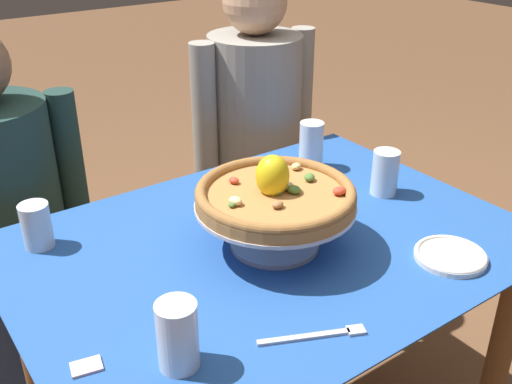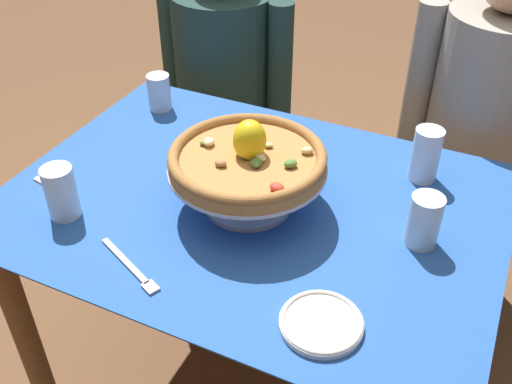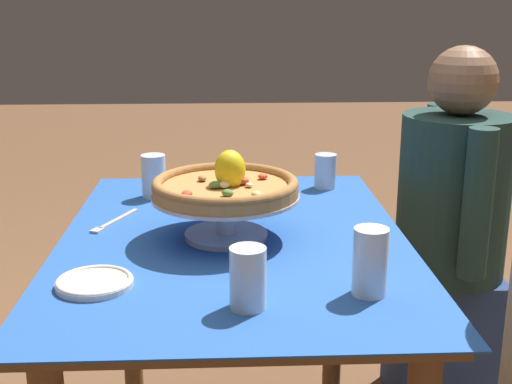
# 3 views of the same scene
# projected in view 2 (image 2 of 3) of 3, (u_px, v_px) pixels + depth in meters

# --- Properties ---
(dining_table) EXTENTS (1.11, 0.81, 0.73)m
(dining_table) POSITION_uv_depth(u_px,v_px,m) (252.00, 240.00, 1.41)
(dining_table) COLOR brown
(dining_table) RESTS_ON ground
(pizza_stand) EXTENTS (0.35, 0.35, 0.10)m
(pizza_stand) POSITION_uv_depth(u_px,v_px,m) (247.00, 180.00, 1.28)
(pizza_stand) COLOR #B7B7C1
(pizza_stand) RESTS_ON dining_table
(pizza) EXTENTS (0.34, 0.34, 0.11)m
(pizza) POSITION_uv_depth(u_px,v_px,m) (247.00, 157.00, 1.25)
(pizza) COLOR #AD753D
(pizza) RESTS_ON pizza_stand
(water_glass_back_left) EXTENTS (0.06, 0.06, 0.10)m
(water_glass_back_left) POSITION_uv_depth(u_px,v_px,m) (159.00, 94.00, 1.65)
(water_glass_back_left) COLOR silver
(water_glass_back_left) RESTS_ON dining_table
(water_glass_back_right) EXTENTS (0.07, 0.07, 0.13)m
(water_glass_back_right) POSITION_uv_depth(u_px,v_px,m) (425.00, 158.00, 1.37)
(water_glass_back_right) COLOR white
(water_glass_back_right) RESTS_ON dining_table
(water_glass_front_left) EXTENTS (0.07, 0.07, 0.12)m
(water_glass_front_left) POSITION_uv_depth(u_px,v_px,m) (62.00, 195.00, 1.26)
(water_glass_front_left) COLOR white
(water_glass_front_left) RESTS_ON dining_table
(water_glass_side_right) EXTENTS (0.07, 0.07, 0.12)m
(water_glass_side_right) POSITION_uv_depth(u_px,v_px,m) (423.00, 224.00, 1.19)
(water_glass_side_right) COLOR silver
(water_glass_side_right) RESTS_ON dining_table
(side_plate) EXTENTS (0.15, 0.15, 0.02)m
(side_plate) POSITION_uv_depth(u_px,v_px,m) (321.00, 323.00, 1.04)
(side_plate) COLOR silver
(side_plate) RESTS_ON dining_table
(dinner_fork) EXTENTS (0.18, 0.10, 0.01)m
(dinner_fork) POSITION_uv_depth(u_px,v_px,m) (132.00, 268.00, 1.16)
(dinner_fork) COLOR #B7B7C1
(dinner_fork) RESTS_ON dining_table
(sugar_packet) EXTENTS (0.06, 0.05, 0.00)m
(sugar_packet) POSITION_uv_depth(u_px,v_px,m) (46.00, 179.00, 1.40)
(sugar_packet) COLOR beige
(sugar_packet) RESTS_ON dining_table
(diner_left) EXTENTS (0.49, 0.34, 1.15)m
(diner_left) POSITION_uv_depth(u_px,v_px,m) (226.00, 105.00, 2.07)
(diner_left) COLOR navy
(diner_left) RESTS_ON ground
(diner_right) EXTENTS (0.47, 0.33, 1.22)m
(diner_right) POSITION_uv_depth(u_px,v_px,m) (473.00, 157.00, 1.76)
(diner_right) COLOR #1E3833
(diner_right) RESTS_ON ground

